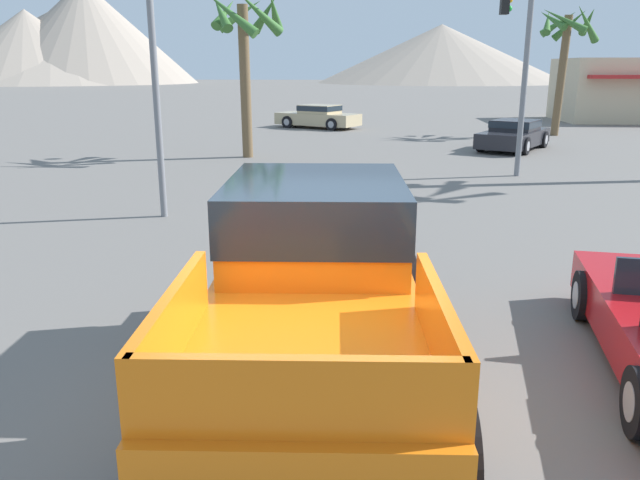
{
  "coord_description": "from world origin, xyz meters",
  "views": [
    {
      "loc": [
        0.45,
        -5.21,
        3.07
      ],
      "look_at": [
        0.02,
        1.12,
        1.31
      ],
      "focal_mm": 35.0,
      "sensor_mm": 36.0,
      "label": 1
    }
  ],
  "objects": [
    {
      "name": "traffic_light_main",
      "position": [
        5.01,
        14.74,
        4.15
      ],
      "size": [
        0.38,
        3.96,
        5.93
      ],
      "rotation": [
        0.0,
        0.0,
        1.57
      ],
      "color": "slate",
      "rests_on": "ground_plane"
    },
    {
      "name": "palm_tree_tall",
      "position": [
        9.49,
        24.71,
        4.32
      ],
      "size": [
        2.82,
        2.84,
        5.75
      ],
      "color": "brown",
      "rests_on": "ground_plane"
    },
    {
      "name": "ground_plane",
      "position": [
        0.0,
        0.0,
        0.0
      ],
      "size": [
        320.0,
        320.0,
        0.0
      ],
      "primitive_type": "plane",
      "color": "slate"
    },
    {
      "name": "distant_mountain_range",
      "position": [
        -40.61,
        122.24,
        7.47
      ],
      "size": [
        128.31,
        59.06,
        19.43
      ],
      "color": "gray",
      "rests_on": "ground_plane"
    },
    {
      "name": "orange_pickup_truck",
      "position": [
        0.01,
        0.51,
        1.13
      ],
      "size": [
        2.43,
        5.3,
        1.96
      ],
      "rotation": [
        0.0,
        0.0,
        0.04
      ],
      "color": "orange",
      "rests_on": "ground_plane"
    },
    {
      "name": "parked_car_dark",
      "position": [
        6.29,
        19.44,
        0.58
      ],
      "size": [
        3.52,
        4.43,
        1.13
      ],
      "rotation": [
        0.0,
        0.0,
        2.63
      ],
      "color": "#232328",
      "rests_on": "ground_plane"
    },
    {
      "name": "palm_tree_leaning",
      "position": [
        -3.5,
        16.56,
        4.16
      ],
      "size": [
        2.64,
        2.71,
        5.54
      ],
      "color": "brown",
      "rests_on": "ground_plane"
    },
    {
      "name": "parked_car_tan",
      "position": [
        -1.85,
        27.78,
        0.61
      ],
      "size": [
        4.65,
        3.56,
        1.19
      ],
      "rotation": [
        0.0,
        0.0,
        1.08
      ],
      "color": "tan",
      "rests_on": "ground_plane"
    }
  ]
}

